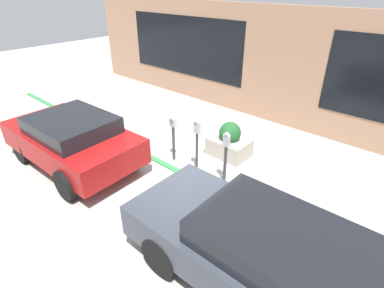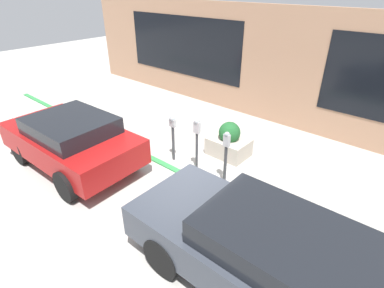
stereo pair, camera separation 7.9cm
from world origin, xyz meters
TOP-DOWN VIEW (x-y plane):
  - ground_plane at (0.00, 0.00)m, footprint 40.00×40.00m
  - curb_strip at (0.00, 0.08)m, footprint 19.00×0.16m
  - building_facade at (0.00, -4.47)m, footprint 19.00×0.17m
  - parking_meter_nearest at (-0.86, -0.31)m, footprint 0.15×0.13m
  - parking_meter_second at (0.02, -0.30)m, footprint 0.17×0.14m
  - parking_meter_middle at (0.86, -0.30)m, footprint 0.19×0.16m
  - planter_box at (-0.14, -1.51)m, footprint 1.10×0.82m
  - parked_car_front at (-3.08, 1.63)m, footprint 4.74×1.89m
  - parked_car_middle at (2.64, 1.63)m, footprint 3.97×2.07m

SIDE VIEW (x-z plane):
  - ground_plane at x=0.00m, z-range 0.00..0.00m
  - curb_strip at x=0.00m, z-range 0.00..0.04m
  - planter_box at x=-0.14m, z-range -0.10..0.90m
  - parked_car_front at x=-3.08m, z-range 0.07..1.48m
  - parked_car_middle at x=2.64m, z-range 0.07..1.49m
  - parking_meter_nearest at x=-0.86m, z-range 0.18..1.59m
  - parking_meter_middle at x=0.86m, z-range 0.23..1.55m
  - parking_meter_second at x=0.02m, z-range 0.28..1.75m
  - building_facade at x=0.00m, z-range 0.01..3.78m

